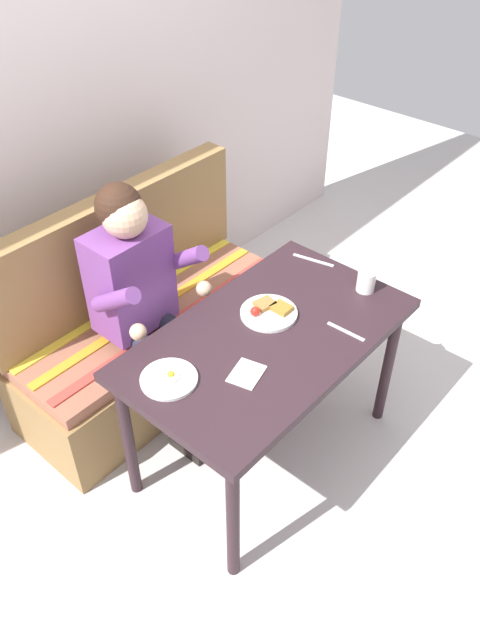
# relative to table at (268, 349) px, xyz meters

# --- Properties ---
(ground_plane) EXTENTS (8.00, 8.00, 0.00)m
(ground_plane) POSITION_rel_table_xyz_m (0.00, 0.00, -0.65)
(ground_plane) COLOR beige
(back_wall) EXTENTS (4.40, 0.10, 2.60)m
(back_wall) POSITION_rel_table_xyz_m (0.00, 1.27, 0.65)
(back_wall) COLOR beige
(back_wall) RESTS_ON ground
(table) EXTENTS (1.20, 0.70, 0.73)m
(table) POSITION_rel_table_xyz_m (0.00, 0.00, 0.00)
(table) COLOR black
(table) RESTS_ON ground
(couch) EXTENTS (1.44, 0.56, 1.00)m
(couch) POSITION_rel_table_xyz_m (0.00, 0.76, -0.32)
(couch) COLOR olive
(couch) RESTS_ON ground
(person) EXTENTS (0.45, 0.61, 1.21)m
(person) POSITION_rel_table_xyz_m (-0.14, 0.59, 0.09)
(person) COLOR #6F3C83
(person) RESTS_ON ground
(plate_breakfast) EXTENTS (0.24, 0.24, 0.05)m
(plate_breakfast) POSITION_rel_table_xyz_m (0.10, 0.08, 0.10)
(plate_breakfast) COLOR white
(plate_breakfast) RESTS_ON table
(plate_eggs) EXTENTS (0.21, 0.21, 0.04)m
(plate_eggs) POSITION_rel_table_xyz_m (-0.44, 0.11, 0.09)
(plate_eggs) COLOR white
(plate_eggs) RESTS_ON table
(coffee_mug) EXTENTS (0.12, 0.08, 0.10)m
(coffee_mug) POSITION_rel_table_xyz_m (0.50, -0.13, 0.13)
(coffee_mug) COLOR white
(coffee_mug) RESTS_ON table
(napkin) EXTENTS (0.16, 0.14, 0.01)m
(napkin) POSITION_rel_table_xyz_m (-0.23, -0.08, 0.09)
(napkin) COLOR silver
(napkin) RESTS_ON table
(fork) EXTENTS (0.02, 0.17, 0.00)m
(fork) POSITION_rel_table_xyz_m (0.21, -0.22, 0.08)
(fork) COLOR silver
(fork) RESTS_ON table
(knife) EXTENTS (0.06, 0.20, 0.00)m
(knife) POSITION_rel_table_xyz_m (0.53, 0.17, 0.08)
(knife) COLOR silver
(knife) RESTS_ON table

